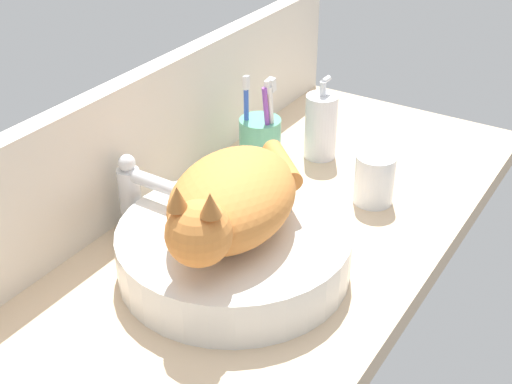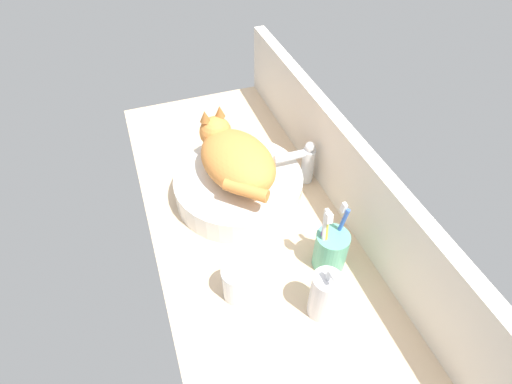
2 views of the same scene
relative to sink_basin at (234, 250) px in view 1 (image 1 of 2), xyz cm
name	(u,v)px [view 1 (image 1 of 2)]	position (x,y,z in cm)	size (l,w,h in cm)	color
ground_plane	(260,251)	(8.51, 0.64, -5.59)	(123.18, 52.22, 4.00)	#D1B28E
backsplash_panel	(137,141)	(8.51, 24.95, 7.76)	(123.18, 3.60, 22.70)	silver
sink_basin	(234,250)	(0.00, 0.00, 0.00)	(34.51, 34.51, 7.18)	silver
cat	(230,201)	(-1.32, -0.37, 9.35)	(32.14, 21.90, 14.00)	orange
faucet	(135,192)	(0.51, 19.02, 3.71)	(3.60, 11.83, 13.60)	silver
soap_dispenser	(321,126)	(39.13, 6.03, 2.80)	(6.12, 6.12, 15.87)	silver
toothbrush_cup	(260,143)	(28.50, 12.96, 2.01)	(7.68, 7.68, 18.68)	#5BB28E
water_glass	(374,182)	(29.12, -9.56, 0.22)	(6.87, 6.87, 8.87)	white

